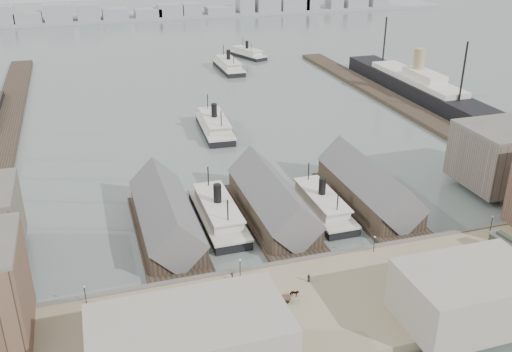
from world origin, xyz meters
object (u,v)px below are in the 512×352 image
object	(u,v)px
horse_cart_left	(174,307)
horse_cart_center	(291,295)
ferry_docked_west	(218,213)
horse_cart_right	(476,287)
ocean_steamer	(416,86)
tram	(512,250)

from	to	relation	value
horse_cart_left	horse_cart_center	xyz separation A→B (m)	(21.71, -2.99, -0.08)
ferry_docked_west	horse_cart_left	world-z (taller)	ferry_docked_west
horse_cart_left	horse_cart_right	size ratio (longest dim) A/B	1.02
ocean_steamer	horse_cart_left	size ratio (longest dim) A/B	20.26
ocean_steamer	horse_cart_center	size ratio (longest dim) A/B	20.21
ocean_steamer	horse_cart_left	distance (m)	167.12
ocean_steamer	horse_cart_center	world-z (taller)	ocean_steamer
ocean_steamer	horse_cart_right	world-z (taller)	ocean_steamer
horse_cart_right	ferry_docked_west	bearing A→B (deg)	35.75
ocean_steamer	horse_cart_right	size ratio (longest dim) A/B	20.63
ocean_steamer	horse_cart_right	distance (m)	141.64
ocean_steamer	horse_cart_left	xyz separation A→B (m)	(-121.71, -114.51, -1.36)
horse_cart_center	horse_cart_right	world-z (taller)	horse_cart_right
horse_cart_left	horse_cart_center	bearing A→B (deg)	-90.05
horse_cart_right	tram	bearing A→B (deg)	-68.23
ferry_docked_west	horse_cart_center	size ratio (longest dim) A/B	6.19
ferry_docked_west	tram	size ratio (longest dim) A/B	2.64
horse_cart_left	ocean_steamer	bearing A→B (deg)	-38.97
ocean_steamer	horse_cart_left	bearing A→B (deg)	-136.75
horse_cart_center	ferry_docked_west	bearing A→B (deg)	29.29
tram	horse_cart_right	xyz separation A→B (m)	(-14.23, -7.47, -1.19)
ferry_docked_west	horse_cart_right	world-z (taller)	ferry_docked_west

